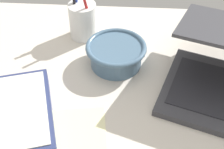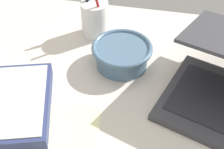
# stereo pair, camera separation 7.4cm
# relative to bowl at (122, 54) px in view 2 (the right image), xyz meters

# --- Properties ---
(desk_top) EXTENTS (1.40, 1.00, 0.02)m
(desk_top) POSITION_rel_bowl_xyz_m (-0.03, -0.20, -0.05)
(desk_top) COLOR beige
(desk_top) RESTS_ON ground
(bowl) EXTENTS (0.17, 0.17, 0.07)m
(bowl) POSITION_rel_bowl_xyz_m (0.00, 0.00, 0.00)
(bowl) COLOR slate
(bowl) RESTS_ON desk_top
(pen_cup) EXTENTS (0.08, 0.08, 0.17)m
(pen_cup) POSITION_rel_bowl_xyz_m (-0.11, 0.13, 0.02)
(pen_cup) COLOR white
(pen_cup) RESTS_ON desk_top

